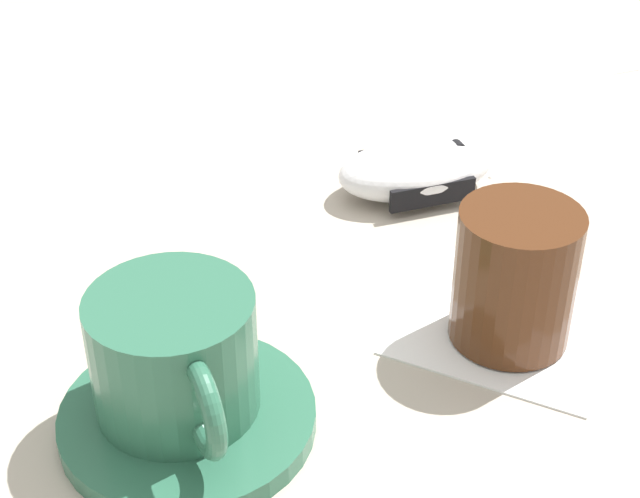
# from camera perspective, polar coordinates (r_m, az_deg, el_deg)

# --- Properties ---
(ground_plane) EXTENTS (3.00, 3.00, 0.00)m
(ground_plane) POSITION_cam_1_polar(r_m,az_deg,el_deg) (0.60, 0.49, -2.78)
(ground_plane) COLOR #B2A899
(saucer) EXTENTS (0.13, 0.13, 0.01)m
(saucer) POSITION_cam_1_polar(r_m,az_deg,el_deg) (0.52, -7.69, -9.72)
(saucer) COLOR #2D664C
(saucer) RESTS_ON ground
(coffee_cup) EXTENTS (0.10, 0.09, 0.07)m
(coffee_cup) POSITION_cam_1_polar(r_m,az_deg,el_deg) (0.49, -8.42, -6.19)
(coffee_cup) COLOR #2D664C
(coffee_cup) RESTS_ON saucer
(computer_mouse) EXTENTS (0.12, 0.13, 0.04)m
(computer_mouse) POSITION_cam_1_polar(r_m,az_deg,el_deg) (0.70, 5.59, 4.67)
(computer_mouse) COLOR silver
(computer_mouse) RESTS_ON ground
(mouse_cable) EXTENTS (0.31, 0.16, 0.00)m
(mouse_cable) POSITION_cam_1_polar(r_m,az_deg,el_deg) (0.88, 15.50, 8.55)
(mouse_cable) COLOR white
(mouse_cable) RESTS_ON ground
(napkin_under_glass) EXTENTS (0.14, 0.14, 0.00)m
(napkin_under_glass) POSITION_cam_1_polar(r_m,az_deg,el_deg) (0.59, 10.91, -4.47)
(napkin_under_glass) COLOR white
(napkin_under_glass) RESTS_ON ground
(drinking_glass) EXTENTS (0.07, 0.07, 0.08)m
(drinking_glass) POSITION_cam_1_polar(r_m,az_deg,el_deg) (0.55, 11.28, -1.57)
(drinking_glass) COLOR #4C2814
(drinking_glass) RESTS_ON napkin_under_glass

